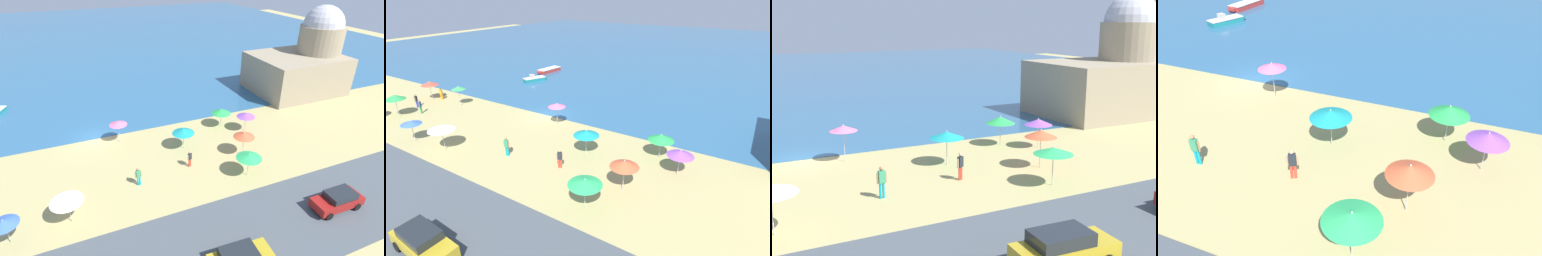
% 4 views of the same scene
% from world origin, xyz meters
% --- Properties ---
extents(ground_plane, '(160.00, 160.00, 0.00)m').
position_xyz_m(ground_plane, '(0.00, 0.00, 0.00)').
color(ground_plane, tan).
extents(beach_umbrella_2, '(2.31, 2.31, 2.32)m').
position_xyz_m(beach_umbrella_2, '(8.52, -5.45, 2.03)').
color(beach_umbrella_2, '#B2B2B7').
rests_on(beach_umbrella_2, ground_plane).
extents(beach_umbrella_3, '(1.87, 1.87, 2.58)m').
position_xyz_m(beach_umbrella_3, '(2.61, -1.66, 2.32)').
color(beach_umbrella_3, '#B2B2B7').
rests_on(beach_umbrella_3, ground_plane).
extents(beach_umbrella_4, '(2.24, 2.24, 2.31)m').
position_xyz_m(beach_umbrella_4, '(14.36, -2.67, 1.97)').
color(beach_umbrella_4, '#B2B2B7').
rests_on(beach_umbrella_4, ground_plane).
extents(beach_umbrella_5, '(2.11, 2.11, 2.60)m').
position_xyz_m(beach_umbrella_5, '(13.65, -8.84, 2.29)').
color(beach_umbrella_5, '#B2B2B7').
rests_on(beach_umbrella_5, ground_plane).
extents(beach_umbrella_7, '(2.09, 2.09, 2.28)m').
position_xyz_m(beach_umbrella_7, '(16.51, -4.60, 1.98)').
color(beach_umbrella_7, '#B2B2B7').
rests_on(beach_umbrella_7, ground_plane).
extents(beach_umbrella_9, '(2.33, 2.33, 2.35)m').
position_xyz_m(beach_umbrella_9, '(12.28, -11.98, 2.08)').
color(beach_umbrella_9, '#B2B2B7').
rests_on(beach_umbrella_9, ground_plane).
extents(bather_1, '(0.52, 0.36, 1.70)m').
position_xyz_m(bather_1, '(7.91, -8.69, 0.95)').
color(bather_1, '#F93E2C').
rests_on(bather_1, ground_plane).
extents(bather_4, '(0.57, 0.26, 1.80)m').
position_xyz_m(bather_4, '(2.76, -9.52, 1.01)').
color(bather_4, '#139AAA').
rests_on(bather_4, ground_plane).
extents(parked_car_3, '(4.21, 2.02, 1.55)m').
position_xyz_m(parked_car_3, '(6.70, -20.03, 0.87)').
color(parked_car_3, '#B09321').
rests_on(parked_car_3, coastal_road).
extents(harbor_fortress, '(13.20, 10.16, 12.06)m').
position_xyz_m(harbor_fortress, '(31.54, 3.46, 4.23)').
color(harbor_fortress, gray).
rests_on(harbor_fortress, ground_plane).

